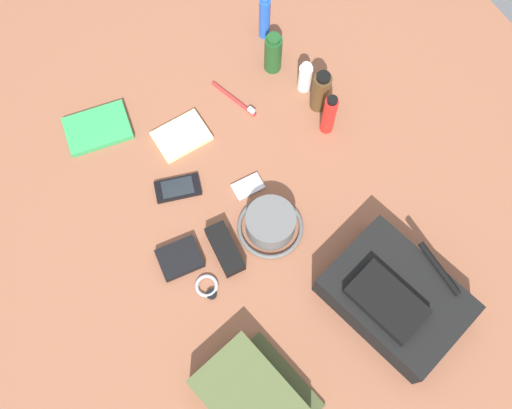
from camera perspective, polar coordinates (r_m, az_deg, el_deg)
The scene contains 17 objects.
ground_plane at distance 1.65m, azimuth -0.00°, elevation -0.64°, with size 2.64×2.02×0.02m, color brown.
backpack at distance 1.56m, azimuth 13.18°, elevation -8.72°, with size 0.39×0.32×0.13m.
toiletry_pouch at distance 1.51m, azimuth -0.51°, elevation -17.89°, with size 0.28×0.26×0.08m.
bucket_hat at distance 1.59m, azimuth 1.40°, elevation -1.85°, with size 0.18×0.18×0.08m.
deodorant_spray at distance 1.85m, azimuth 0.83°, elevation 17.45°, with size 0.03×0.03×0.17m.
shampoo_bottle at distance 1.80m, azimuth 1.65°, elevation 14.29°, with size 0.05×0.05×0.15m.
toothpaste_tube at distance 1.78m, azimuth 4.72°, elevation 12.04°, with size 0.04×0.04×0.11m.
cologne_bottle at distance 1.73m, azimuth 6.22°, elevation 10.71°, with size 0.05×0.05×0.16m.
sunscreen_spray at distance 1.69m, azimuth 7.01°, elevation 8.52°, with size 0.04×0.04×0.16m.
paperback_novel at distance 1.80m, azimuth -14.92°, elevation 7.05°, with size 0.16×0.20×0.02m.
cell_phone at distance 1.67m, azimuth -7.50°, elevation 1.56°, with size 0.10×0.14×0.01m.
media_player at distance 1.66m, azimuth -0.79°, elevation 1.71°, with size 0.06×0.09×0.01m.
wristwatch at distance 1.58m, azimuth -4.68°, elevation -7.88°, with size 0.07×0.06×0.01m.
toothbrush at distance 1.79m, azimuth -1.91°, elevation 9.94°, with size 0.16×0.06×0.02m.
wallet at distance 1.60m, azimuth -7.32°, elevation -5.15°, with size 0.09×0.11×0.02m, color black.
notepad at distance 1.74m, azimuth -7.15°, elevation 6.52°, with size 0.11×0.15×0.02m, color beige.
sunglasses_case at distance 1.59m, azimuth -2.99°, elevation -4.29°, with size 0.14×0.06×0.04m, color black.
Camera 1 is at (0.48, -0.30, 1.54)m, focal length 41.78 mm.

